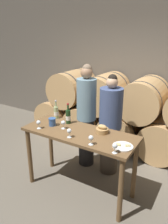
# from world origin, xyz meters

# --- Properties ---
(ground_plane) EXTENTS (10.00, 10.00, 0.00)m
(ground_plane) POSITION_xyz_m (0.00, 0.00, 0.00)
(ground_plane) COLOR #665E51
(stone_wall_back) EXTENTS (10.00, 0.12, 3.20)m
(stone_wall_back) POSITION_xyz_m (0.00, 2.19, 1.60)
(stone_wall_back) COLOR #60594F
(stone_wall_back) RESTS_ON ground_plane
(barrel_stack) EXTENTS (3.98, 0.91, 1.45)m
(barrel_stack) POSITION_xyz_m (0.00, 1.61, 0.68)
(barrel_stack) COLOR tan
(barrel_stack) RESTS_ON ground_plane
(tasting_table) EXTENTS (1.59, 0.62, 0.94)m
(tasting_table) POSITION_xyz_m (0.00, 0.00, 0.79)
(tasting_table) COLOR brown
(tasting_table) RESTS_ON ground_plane
(person_left) EXTENTS (0.32, 0.32, 1.76)m
(person_left) POSITION_xyz_m (-0.27, 0.65, 0.90)
(person_left) COLOR #232326
(person_left) RESTS_ON ground_plane
(person_right) EXTENTS (0.36, 0.36, 1.64)m
(person_right) POSITION_xyz_m (0.16, 0.65, 0.83)
(person_right) COLOR #4C4238
(person_right) RESTS_ON ground_plane
(wine_bottle_red) EXTENTS (0.07, 0.07, 0.31)m
(wine_bottle_red) POSITION_xyz_m (-0.30, 0.17, 1.05)
(wine_bottle_red) COLOR #193819
(wine_bottle_red) RESTS_ON tasting_table
(wine_bottle_white) EXTENTS (0.07, 0.07, 0.29)m
(wine_bottle_white) POSITION_xyz_m (-0.58, 0.24, 1.04)
(wine_bottle_white) COLOR #ADBC7F
(wine_bottle_white) RESTS_ON tasting_table
(blue_crock) EXTENTS (0.11, 0.11, 0.12)m
(blue_crock) POSITION_xyz_m (-0.45, -0.02, 1.00)
(blue_crock) COLOR #335693
(blue_crock) RESTS_ON tasting_table
(bread_basket) EXTENTS (0.17, 0.17, 0.12)m
(bread_basket) POSITION_xyz_m (0.28, 0.14, 0.99)
(bread_basket) COLOR #A87F4C
(bread_basket) RESTS_ON tasting_table
(cheese_plate) EXTENTS (0.25, 0.25, 0.04)m
(cheese_plate) POSITION_xyz_m (0.66, -0.08, 0.95)
(cheese_plate) COLOR white
(cheese_plate) RESTS_ON tasting_table
(wine_glass_far_left) EXTENTS (0.06, 0.06, 0.12)m
(wine_glass_far_left) POSITION_xyz_m (-0.55, -0.20, 1.03)
(wine_glass_far_left) COLOR white
(wine_glass_far_left) RESTS_ON tasting_table
(wine_glass_left) EXTENTS (0.06, 0.06, 0.12)m
(wine_glass_left) POSITION_xyz_m (-0.25, -0.03, 1.03)
(wine_glass_left) COLOR white
(wine_glass_left) RESTS_ON tasting_table
(wine_glass_center) EXTENTS (0.06, 0.06, 0.12)m
(wine_glass_center) POSITION_xyz_m (-0.02, -0.20, 1.03)
(wine_glass_center) COLOR white
(wine_glass_center) RESTS_ON tasting_table
(wine_glass_right) EXTENTS (0.06, 0.06, 0.12)m
(wine_glass_right) POSITION_xyz_m (0.31, -0.23, 1.03)
(wine_glass_right) COLOR white
(wine_glass_right) RESTS_ON tasting_table
(wine_glass_far_right) EXTENTS (0.06, 0.06, 0.12)m
(wine_glass_far_right) POSITION_xyz_m (0.63, -0.26, 1.03)
(wine_glass_far_right) COLOR white
(wine_glass_far_right) RESTS_ON tasting_table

